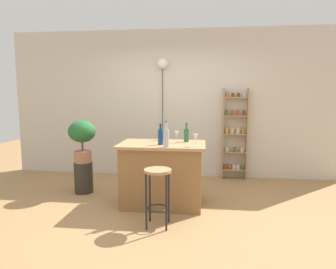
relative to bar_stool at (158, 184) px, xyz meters
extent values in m
plane|color=#A37A4C|center=(-0.05, 0.44, -0.52)|extent=(12.00, 12.00, 0.00)
cube|color=beige|center=(-0.05, 2.39, 0.88)|extent=(6.40, 0.10, 2.80)
cube|color=olive|center=(-0.05, 0.74, -0.09)|extent=(1.12, 0.71, 0.86)
cube|color=tan|center=(-0.05, 0.74, 0.36)|extent=(1.21, 0.78, 0.04)
cylinder|color=black|center=(-0.12, -0.12, -0.19)|extent=(0.02, 0.02, 0.67)
cylinder|color=black|center=(0.12, -0.12, -0.19)|extent=(0.02, 0.02, 0.67)
cylinder|color=black|center=(-0.12, 0.12, -0.19)|extent=(0.02, 0.02, 0.67)
cylinder|color=black|center=(0.12, 0.12, -0.19)|extent=(0.02, 0.02, 0.67)
torus|color=black|center=(0.00, 0.00, -0.29)|extent=(0.25, 0.25, 0.02)
cylinder|color=#A87F51|center=(0.00, 0.00, 0.17)|extent=(0.33, 0.33, 0.03)
cube|color=#A87F51|center=(0.89, 2.25, 0.33)|extent=(0.02, 0.15, 1.70)
cube|color=#A87F51|center=(1.33, 2.25, 0.33)|extent=(0.02, 0.15, 1.70)
cube|color=#A87F51|center=(1.11, 2.25, -0.35)|extent=(0.42, 0.15, 0.02)
cylinder|color=#994C23|center=(0.94, 2.25, -0.30)|extent=(0.07, 0.07, 0.08)
cylinder|color=#994C23|center=(1.02, 2.24, -0.30)|extent=(0.07, 0.07, 0.08)
cylinder|color=beige|center=(1.11, 2.26, -0.30)|extent=(0.07, 0.07, 0.08)
cylinder|color=silver|center=(1.19, 2.26, -0.30)|extent=(0.07, 0.07, 0.08)
cylinder|color=#4C7033|center=(1.27, 2.26, -0.30)|extent=(0.07, 0.07, 0.08)
cube|color=#A87F51|center=(1.11, 2.25, -0.01)|extent=(0.42, 0.15, 0.02)
cylinder|color=beige|center=(0.97, 2.25, 0.04)|extent=(0.07, 0.07, 0.08)
cylinder|color=#4C7033|center=(1.12, 2.24, 0.04)|extent=(0.07, 0.07, 0.08)
cylinder|color=beige|center=(1.25, 2.25, 0.04)|extent=(0.07, 0.07, 0.08)
cube|color=#A87F51|center=(1.11, 2.25, 0.33)|extent=(0.42, 0.15, 0.02)
cylinder|color=gold|center=(0.96, 2.26, 0.39)|extent=(0.06, 0.06, 0.11)
cylinder|color=beige|center=(1.06, 2.24, 0.39)|extent=(0.06, 0.06, 0.11)
cylinder|color=beige|center=(1.16, 2.24, 0.39)|extent=(0.06, 0.06, 0.11)
cylinder|color=#AD7A38|center=(1.26, 2.25, 0.39)|extent=(0.06, 0.06, 0.11)
cube|color=#A87F51|center=(1.11, 2.25, 0.67)|extent=(0.42, 0.15, 0.02)
cylinder|color=#4C7033|center=(0.95, 2.24, 0.73)|extent=(0.05, 0.05, 0.10)
cylinder|color=#994C23|center=(1.05, 2.25, 0.73)|extent=(0.05, 0.05, 0.10)
cylinder|color=#994C23|center=(1.15, 2.26, 0.73)|extent=(0.05, 0.05, 0.10)
cylinder|color=brown|center=(1.26, 2.24, 0.73)|extent=(0.05, 0.05, 0.10)
cube|color=#A87F51|center=(1.11, 2.25, 1.01)|extent=(0.42, 0.15, 0.02)
cylinder|color=#AD7A38|center=(0.95, 2.24, 1.06)|extent=(0.06, 0.06, 0.07)
cylinder|color=brown|center=(1.05, 2.25, 1.06)|extent=(0.06, 0.06, 0.07)
cylinder|color=brown|center=(1.15, 2.25, 1.06)|extent=(0.06, 0.06, 0.07)
cylinder|color=silver|center=(1.26, 2.26, 1.06)|extent=(0.06, 0.06, 0.07)
cylinder|color=#2D2823|center=(-1.39, 1.11, -0.27)|extent=(0.29, 0.29, 0.50)
cylinder|color=#A86B4C|center=(-1.39, 1.11, 0.07)|extent=(0.27, 0.27, 0.19)
cylinder|color=brown|center=(-1.39, 1.11, 0.25)|extent=(0.03, 0.03, 0.16)
ellipsoid|color=#23602D|center=(-1.39, 1.11, 0.48)|extent=(0.44, 0.39, 0.35)
cylinder|color=navy|center=(-0.11, 1.03, 0.46)|extent=(0.06, 0.06, 0.17)
cylinder|color=navy|center=(-0.11, 1.03, 0.58)|extent=(0.02, 0.02, 0.07)
cylinder|color=black|center=(-0.11, 1.03, 0.62)|extent=(0.03, 0.03, 0.01)
cylinder|color=navy|center=(-0.05, 0.63, 0.47)|extent=(0.07, 0.07, 0.19)
cylinder|color=navy|center=(-0.05, 0.63, 0.61)|extent=(0.03, 0.03, 0.08)
cylinder|color=black|center=(-0.05, 0.63, 0.65)|extent=(0.03, 0.03, 0.01)
cylinder|color=#236638|center=(0.28, 0.91, 0.47)|extent=(0.07, 0.07, 0.19)
cylinder|color=#236638|center=(0.28, 0.91, 0.60)|extent=(0.03, 0.03, 0.07)
cylinder|color=black|center=(0.28, 0.91, 0.65)|extent=(0.03, 0.03, 0.01)
cylinder|color=#B2B2B7|center=(0.05, 0.43, 0.50)|extent=(0.07, 0.07, 0.24)
cylinder|color=#B2B2B7|center=(0.05, 0.43, 0.66)|extent=(0.03, 0.03, 0.09)
cylinder|color=black|center=(0.05, 0.43, 0.71)|extent=(0.03, 0.03, 0.01)
cylinder|color=silver|center=(0.43, 0.55, 0.38)|extent=(0.06, 0.06, 0.00)
cylinder|color=silver|center=(0.43, 0.55, 0.42)|extent=(0.01, 0.01, 0.07)
cone|color=silver|center=(0.43, 0.55, 0.50)|extent=(0.07, 0.07, 0.08)
cylinder|color=silver|center=(0.15, 0.84, 0.38)|extent=(0.06, 0.06, 0.00)
cylinder|color=silver|center=(0.15, 0.84, 0.42)|extent=(0.01, 0.01, 0.07)
cone|color=silver|center=(0.15, 0.84, 0.50)|extent=(0.07, 0.07, 0.08)
cylinder|color=black|center=(-0.26, 2.28, 0.56)|extent=(0.01, 0.01, 2.16)
sphere|color=white|center=(-0.26, 2.28, 1.64)|extent=(0.20, 0.20, 0.20)
camera|label=1|loc=(0.54, -3.47, 1.06)|focal=32.47mm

